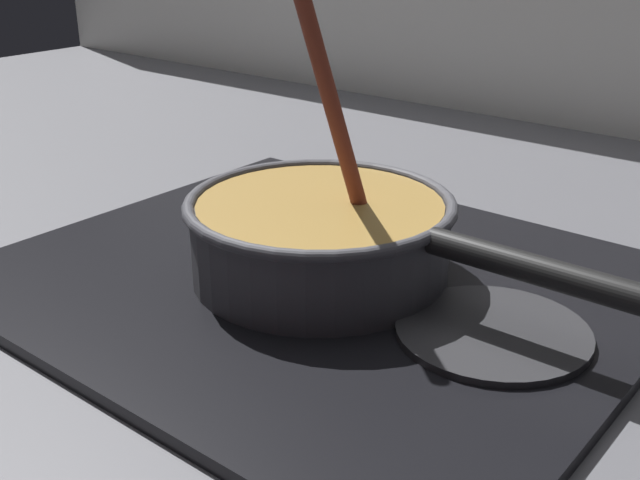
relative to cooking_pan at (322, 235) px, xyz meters
name	(u,v)px	position (x,y,z in m)	size (l,w,h in m)	color
ground	(146,312)	(-0.12, -0.11, -0.07)	(2.40, 1.60, 0.04)	#4C4C51
hob_plate	(320,281)	(0.00, 0.00, -0.05)	(0.56, 0.48, 0.01)	black
burner_ring	(320,271)	(0.00, 0.00, -0.04)	(0.20, 0.20, 0.01)	#592D0C
spare_burner	(493,332)	(0.17, 0.00, -0.04)	(0.15, 0.15, 0.01)	#262628
cooking_pan	(322,235)	(0.00, 0.00, 0.00)	(0.40, 0.24, 0.28)	#38383D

